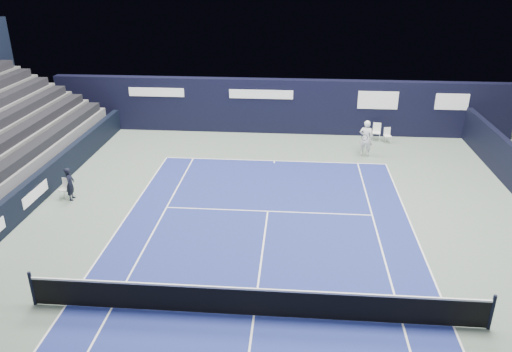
% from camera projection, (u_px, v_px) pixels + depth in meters
% --- Properties ---
extents(ground, '(48.00, 48.00, 0.00)m').
position_uv_depth(ground, '(259.00, 275.00, 15.88)').
color(ground, '#58685C').
rests_on(ground, ground).
extents(court_surface, '(10.97, 23.77, 0.01)m').
position_uv_depth(court_surface, '(254.00, 316.00, 14.05)').
color(court_surface, navy).
rests_on(court_surface, ground).
extents(folding_chair_back_a, '(0.42, 0.41, 0.83)m').
position_uv_depth(folding_chair_back_a, '(387.00, 134.00, 27.30)').
color(folding_chair_back_a, white).
rests_on(folding_chair_back_a, ground).
extents(folding_chair_back_b, '(0.49, 0.48, 0.98)m').
position_uv_depth(folding_chair_back_b, '(377.00, 130.00, 27.61)').
color(folding_chair_back_b, white).
rests_on(folding_chair_back_b, ground).
extents(line_judge_chair, '(0.46, 0.45, 0.83)m').
position_uv_depth(line_judge_chair, '(65.00, 187.00, 20.93)').
color(line_judge_chair, silver).
rests_on(line_judge_chair, ground).
extents(line_judge, '(0.40, 0.55, 1.41)m').
position_uv_depth(line_judge, '(70.00, 184.00, 20.65)').
color(line_judge, black).
rests_on(line_judge, ground).
extents(court_markings, '(11.03, 23.83, 0.00)m').
position_uv_depth(court_markings, '(254.00, 316.00, 14.04)').
color(court_markings, white).
rests_on(court_markings, court_surface).
extents(tennis_net, '(12.90, 0.10, 1.10)m').
position_uv_depth(tennis_net, '(254.00, 301.00, 13.84)').
color(tennis_net, black).
rests_on(tennis_net, ground).
extents(back_sponsor_wall, '(26.00, 0.63, 3.10)m').
position_uv_depth(back_sponsor_wall, '(279.00, 106.00, 28.52)').
color(back_sponsor_wall, black).
rests_on(back_sponsor_wall, ground).
extents(side_barrier_left, '(0.33, 22.00, 1.20)m').
position_uv_depth(side_barrier_left, '(31.00, 194.00, 19.99)').
color(side_barrier_left, black).
rests_on(side_barrier_left, ground).
extents(tennis_player, '(0.78, 0.92, 1.87)m').
position_uv_depth(tennis_player, '(366.00, 138.00, 25.26)').
color(tennis_player, white).
rests_on(tennis_player, ground).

